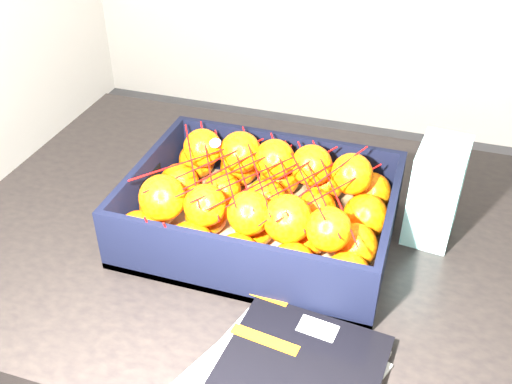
% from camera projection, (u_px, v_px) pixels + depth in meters
% --- Properties ---
extents(table, '(1.20, 0.80, 0.75)m').
position_uv_depth(table, '(292.00, 277.00, 1.09)').
color(table, black).
rests_on(table, ground).
extents(produce_crate, '(0.44, 0.33, 0.11)m').
position_uv_depth(produce_crate, '(261.00, 219.00, 1.02)').
color(produce_crate, olive).
rests_on(produce_crate, table).
extents(clementine_heap, '(0.42, 0.31, 0.13)m').
position_uv_depth(clementine_heap, '(262.00, 203.00, 1.00)').
color(clementine_heap, '#F76005').
rests_on(clementine_heap, produce_crate).
extents(mesh_net, '(0.36, 0.29, 0.11)m').
position_uv_depth(mesh_net, '(258.00, 176.00, 0.96)').
color(mesh_net, red).
rests_on(mesh_net, clementine_heap).
extents(retail_carton, '(0.09, 0.12, 0.17)m').
position_uv_depth(retail_carton, '(436.00, 191.00, 0.99)').
color(retail_carton, white).
rests_on(retail_carton, table).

